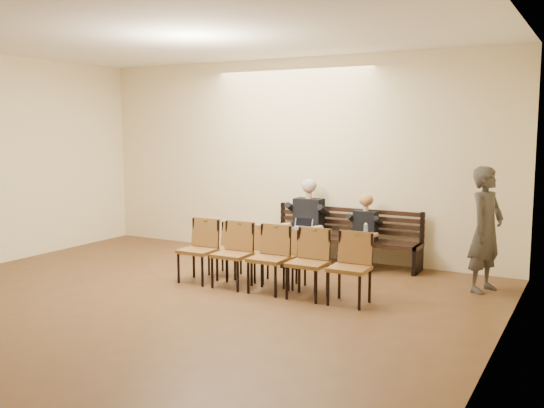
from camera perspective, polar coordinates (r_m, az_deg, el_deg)
The scene contains 11 objects.
ground at distance 7.14m, azimuth -16.88°, elevation -11.83°, with size 10.00×10.00×0.00m, color brown.
room_walls at distance 7.33m, azimuth -13.19°, elevation 8.94°, with size 8.02×10.01×3.51m.
bench at distance 10.26m, azimuth 6.74°, elevation -4.44°, with size 2.60×0.90×0.45m, color black.
seated_man at distance 10.32m, azimuth 3.24°, elevation -1.54°, with size 0.60×0.83×1.44m, color black, non-canonical shape.
seated_woman at distance 9.96m, azimuth 8.58°, elevation -3.00°, with size 0.46×0.64×1.08m, color black, non-canonical shape.
laptop at distance 10.19m, azimuth 2.69°, elevation -2.51°, with size 0.33×0.26×0.24m, color silver.
water_bottle at distance 9.72m, azimuth 8.80°, elevation -3.10°, with size 0.07×0.07×0.23m, color silver.
bag at distance 9.80m, azimuth 7.37°, elevation -5.48°, with size 0.40×0.27×0.30m, color black.
passerby at distance 8.93m, azimuth 19.53°, elevation -1.43°, with size 0.74×0.49×2.02m, color #35312B.
chair_row_front at distance 8.45m, azimuth -0.34°, elevation -5.22°, with size 2.89×0.51×0.94m, color brown.
chair_row_back at distance 9.02m, azimuth -0.63°, elevation -4.84°, with size 1.98×0.44×0.81m, color brown.
Camera 1 is at (4.88, -4.68, 2.30)m, focal length 40.00 mm.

